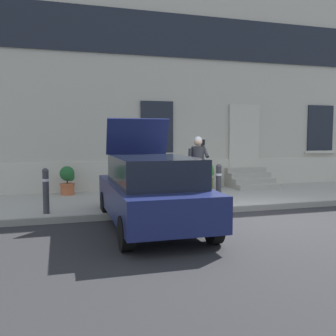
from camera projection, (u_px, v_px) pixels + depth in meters
ground_plane at (245, 220)px, 8.75m from camera, size 80.00×80.00×0.00m
sidewalk at (200, 198)px, 11.41m from camera, size 24.00×3.60×0.15m
curb_edge at (227, 209)px, 9.64m from camera, size 24.00×0.12×0.15m
building_facade at (175, 84)px, 13.48m from camera, size 24.00×1.52×7.50m
entrance_stoop at (249, 180)px, 13.32m from camera, size 1.52×1.28×0.64m
hatchback_car_navy at (152, 190)px, 7.92m from camera, size 1.84×4.09×2.34m
bollard_near_person at (219, 182)px, 9.96m from camera, size 0.15×0.15×1.04m
bollard_far_left at (46, 189)px, 8.73m from camera, size 0.15×0.15×1.04m
person_on_phone at (197, 165)px, 10.19m from camera, size 0.51×0.47×1.75m
planter_terracotta at (68, 180)px, 11.49m from camera, size 0.44×0.44×0.86m
planter_charcoal at (143, 178)px, 12.02m from camera, size 0.44×0.44×0.86m
planter_olive at (208, 175)px, 12.89m from camera, size 0.44×0.44×0.86m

